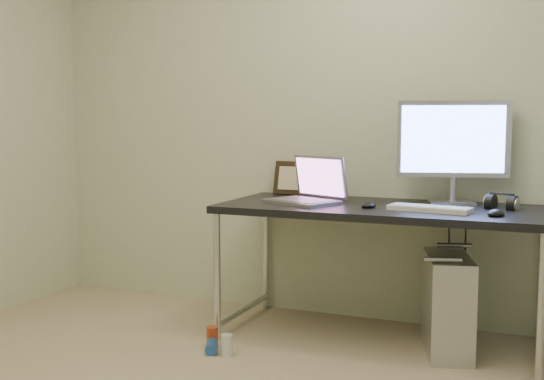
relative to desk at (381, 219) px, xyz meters
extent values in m
cube|color=beige|center=(-0.59, 0.38, 0.57)|extent=(3.50, 0.02, 2.50)
cube|color=black|center=(0.00, 0.00, 0.05)|extent=(1.74, 0.76, 0.04)
cylinder|color=silver|center=(-0.83, -0.34, -0.32)|extent=(0.04, 0.04, 0.71)
cylinder|color=silver|center=(-0.83, 0.34, -0.32)|extent=(0.04, 0.04, 0.71)
cylinder|color=silver|center=(0.83, -0.34, -0.32)|extent=(0.04, 0.04, 0.71)
cylinder|color=silver|center=(0.83, 0.34, -0.32)|extent=(0.04, 0.04, 0.71)
cylinder|color=silver|center=(-0.83, 0.00, -0.60)|extent=(0.04, 0.68, 0.04)
cylinder|color=silver|center=(0.83, 0.00, -0.60)|extent=(0.04, 0.68, 0.04)
cube|color=silver|center=(0.37, -0.06, -0.42)|extent=(0.34, 0.53, 0.51)
cylinder|color=#9D9CA3|center=(0.37, -0.26, -0.14)|extent=(0.18, 0.07, 0.02)
cylinder|color=#9D9CA3|center=(0.37, 0.15, -0.14)|extent=(0.18, 0.07, 0.02)
cylinder|color=black|center=(0.32, 0.33, -0.28)|extent=(0.01, 0.16, 0.69)
cylinder|color=black|center=(0.41, 0.31, -0.30)|extent=(0.02, 0.11, 0.71)
cylinder|color=#A83917|center=(-0.80, -0.47, -0.62)|extent=(0.07, 0.07, 0.11)
cylinder|color=silver|center=(-0.67, -0.56, -0.62)|extent=(0.08, 0.08, 0.11)
cylinder|color=#2350A8|center=(-0.76, -0.54, -0.65)|extent=(0.11, 0.13, 0.06)
cube|color=#9D9CA3|center=(-0.43, -0.07, 0.08)|extent=(0.45, 0.40, 0.02)
cube|color=slate|center=(-0.43, -0.07, 0.09)|extent=(0.39, 0.34, 0.00)
cube|color=#9B9BA3|center=(-0.37, 0.06, 0.21)|extent=(0.36, 0.20, 0.24)
cube|color=#7E4778|center=(-0.37, 0.06, 0.21)|extent=(0.32, 0.18, 0.21)
cube|color=#9D9CA3|center=(0.34, 0.21, 0.08)|extent=(0.28, 0.24, 0.02)
cylinder|color=#9D9CA3|center=(0.34, 0.23, 0.16)|extent=(0.04, 0.04, 0.13)
cube|color=#9D9CA3|center=(0.34, 0.22, 0.43)|extent=(0.59, 0.21, 0.42)
cube|color=#6C89FF|center=(0.34, 0.20, 0.43)|extent=(0.53, 0.16, 0.36)
cube|color=silver|center=(0.28, -0.12, 0.08)|extent=(0.43, 0.20, 0.03)
ellipsoid|color=black|center=(0.61, -0.16, 0.09)|extent=(0.10, 0.14, 0.04)
ellipsoid|color=black|center=(-0.05, -0.10, 0.09)|extent=(0.09, 0.12, 0.04)
cylinder|color=black|center=(0.55, 0.11, 0.10)|extent=(0.07, 0.10, 0.10)
cylinder|color=black|center=(0.67, 0.11, 0.10)|extent=(0.07, 0.10, 0.10)
cube|color=black|center=(0.61, 0.11, 0.15)|extent=(0.13, 0.05, 0.01)
cube|color=black|center=(-0.63, 0.32, 0.18)|extent=(0.27, 0.10, 0.21)
cylinder|color=silver|center=(-0.36, 0.29, 0.12)|extent=(0.01, 0.01, 0.09)
cylinder|color=silver|center=(-0.36, 0.29, 0.17)|extent=(0.04, 0.03, 0.04)
camera|label=1|loc=(0.86, -3.62, 0.54)|focal=45.00mm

